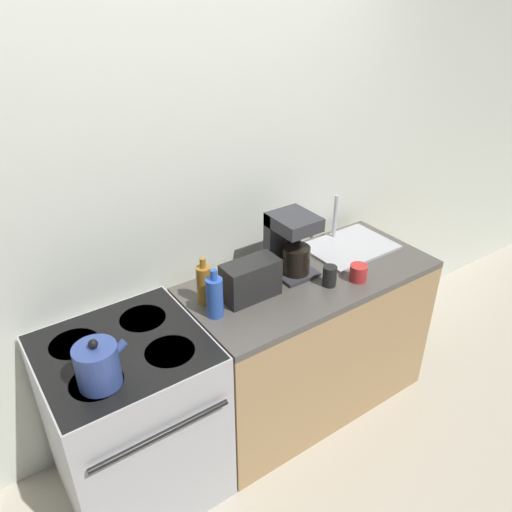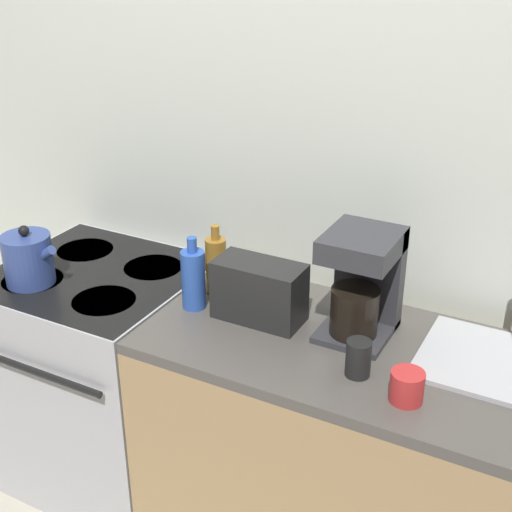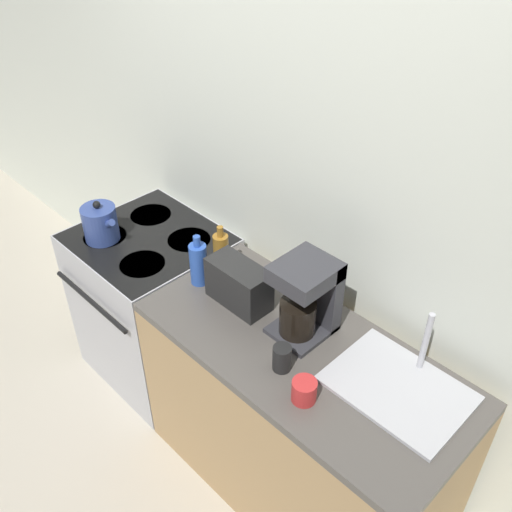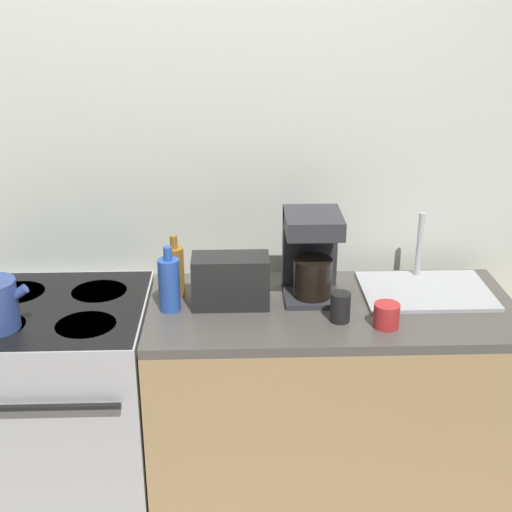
% 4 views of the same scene
% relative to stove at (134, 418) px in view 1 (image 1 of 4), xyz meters
% --- Properties ---
extents(ground_plane, '(12.00, 12.00, 0.00)m').
position_rel_stove_xyz_m(ground_plane, '(0.56, -0.34, -0.46)').
color(ground_plane, beige).
extents(wall_back, '(8.00, 0.05, 2.60)m').
position_rel_stove_xyz_m(wall_back, '(0.56, 0.39, 0.84)').
color(wall_back, silver).
rests_on(wall_back, ground_plane).
extents(stove, '(0.71, 0.71, 0.90)m').
position_rel_stove_xyz_m(stove, '(0.00, 0.00, 0.00)').
color(stove, '#B7B7BC').
rests_on(stove, ground_plane).
extents(counter_block, '(1.39, 0.64, 0.90)m').
position_rel_stove_xyz_m(counter_block, '(1.06, -0.02, -0.01)').
color(counter_block, tan).
rests_on(counter_block, ground_plane).
extents(kettle, '(0.21, 0.17, 0.22)m').
position_rel_stove_xyz_m(kettle, '(-0.15, -0.16, 0.53)').
color(kettle, '#33478C').
rests_on(kettle, stove).
extents(toaster, '(0.29, 0.14, 0.20)m').
position_rel_stove_xyz_m(toaster, '(0.68, 0.00, 0.53)').
color(toaster, black).
rests_on(toaster, counter_block).
extents(coffee_maker, '(0.21, 0.24, 0.34)m').
position_rel_stove_xyz_m(coffee_maker, '(0.99, 0.08, 0.61)').
color(coffee_maker, '#333338').
rests_on(coffee_maker, counter_block).
extents(sink_tray, '(0.49, 0.36, 0.28)m').
position_rel_stove_xyz_m(sink_tray, '(1.44, 0.09, 0.45)').
color(sink_tray, '#B7B7BC').
rests_on(sink_tray, counter_block).
extents(bottle_blue, '(0.08, 0.08, 0.25)m').
position_rel_stove_xyz_m(bottle_blue, '(0.45, -0.03, 0.54)').
color(bottle_blue, '#2D56B7').
rests_on(bottle_blue, counter_block).
extents(bottle_amber, '(0.07, 0.07, 0.25)m').
position_rel_stove_xyz_m(bottle_amber, '(0.47, 0.09, 0.54)').
color(bottle_amber, '#9E6B23').
rests_on(bottle_amber, counter_block).
extents(cup_black, '(0.07, 0.07, 0.11)m').
position_rel_stove_xyz_m(cup_black, '(1.07, -0.15, 0.49)').
color(cup_black, black).
rests_on(cup_black, counter_block).
extents(cup_red, '(0.09, 0.09, 0.09)m').
position_rel_stove_xyz_m(cup_red, '(1.22, -0.20, 0.48)').
color(cup_red, red).
rests_on(cup_red, counter_block).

